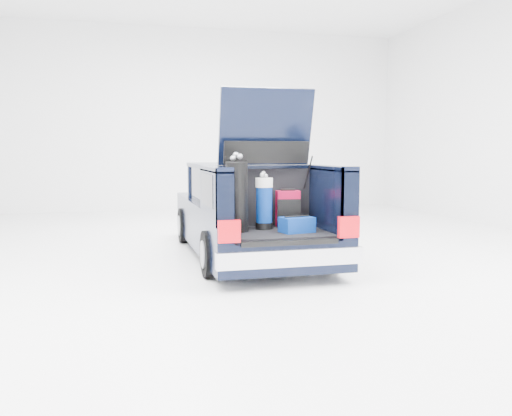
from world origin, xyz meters
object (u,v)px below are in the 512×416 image
object	(u,v)px
black_golf_bag	(237,196)
blue_golf_bag	(264,203)
red_suitcase	(288,209)
blue_duffel	(297,225)
car	(247,212)

from	to	relation	value
black_golf_bag	blue_golf_bag	bearing A→B (deg)	40.68
red_suitcase	blue_duffel	distance (m)	0.57
red_suitcase	blue_golf_bag	world-z (taller)	blue_golf_bag
black_golf_bag	red_suitcase	bearing A→B (deg)	41.37
black_golf_bag	blue_golf_bag	distance (m)	0.45
red_suitcase	black_golf_bag	world-z (taller)	black_golf_bag
car	black_golf_bag	world-z (taller)	car
black_golf_bag	car	bearing A→B (deg)	91.44
car	black_golf_bag	xyz separation A→B (m)	(-0.49, -1.54, 0.39)
black_golf_bag	blue_golf_bag	size ratio (longest dim) A/B	1.32
red_suitcase	blue_duffel	bearing A→B (deg)	-88.92
car	red_suitcase	bearing A→B (deg)	-76.13
red_suitcase	blue_duffel	world-z (taller)	red_suitcase
red_suitcase	blue_golf_bag	distance (m)	0.43
red_suitcase	blue_golf_bag	xyz separation A→B (m)	(-0.38, -0.16, 0.10)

